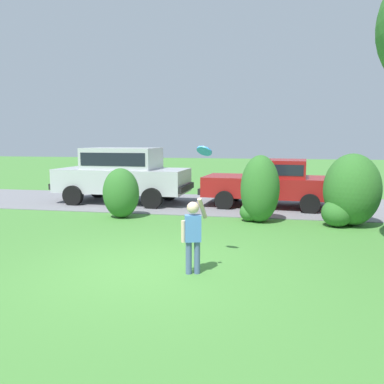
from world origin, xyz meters
TOP-DOWN VIEW (x-y plane):
  - ground_plane at (0.00, 0.00)m, footprint 80.00×80.00m
  - driveway_strip at (0.00, 7.06)m, footprint 28.00×4.40m
  - shrub_near_tree at (-2.10, 4.25)m, footprint 1.04×0.91m
  - shrub_centre_left at (1.76, 4.39)m, footprint 1.06×1.04m
  - shrub_centre at (4.08, 4.42)m, footprint 1.48×1.53m
  - parked_sedan at (2.10, 6.94)m, footprint 4.53×2.36m
  - parked_suv at (-3.01, 6.78)m, footprint 4.77×2.24m
  - child_thrower at (0.82, -0.07)m, footprint 0.41×0.35m
  - frisbee at (0.89, 0.63)m, footprint 0.31×0.25m

SIDE VIEW (x-z plane):
  - ground_plane at x=0.00m, z-range 0.00..0.00m
  - driveway_strip at x=0.00m, z-range 0.00..0.02m
  - shrub_near_tree at x=-2.10m, z-range 0.00..1.41m
  - child_thrower at x=0.82m, z-range 0.07..1.36m
  - parked_sedan at x=2.10m, z-range 0.07..1.63m
  - shrub_centre_left at x=1.76m, z-range -0.05..1.75m
  - shrub_centre at x=4.08m, z-range -0.06..1.80m
  - parked_suv at x=-3.01m, z-range 0.12..2.04m
  - frisbee at x=0.89m, z-range 1.89..2.13m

